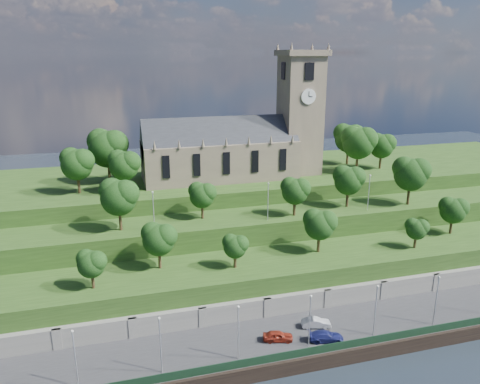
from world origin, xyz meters
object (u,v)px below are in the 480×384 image
object	(u,v)px
church	(241,142)
car_middle	(316,323)
car_right	(326,336)
car_left	(278,336)

from	to	relation	value
church	car_middle	xyz separation A→B (m)	(0.16, -39.47, -19.82)
church	car_right	world-z (taller)	church
church	car_right	size ratio (longest dim) A/B	7.89
church	car_left	size ratio (longest dim) A/B	9.19
car_middle	car_right	size ratio (longest dim) A/B	0.87
car_left	car_right	xyz separation A→B (m)	(6.43, -1.87, -0.01)
church	car_right	xyz separation A→B (m)	(0.04, -42.98, -19.81)
car_right	car_middle	bearing A→B (deg)	13.28
church	car_middle	size ratio (longest dim) A/B	9.06
car_right	car_left	bearing A→B (deg)	89.05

